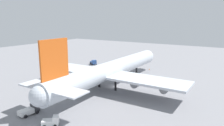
# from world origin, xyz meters

# --- Properties ---
(ground_plane) EXTENTS (268.73, 268.73, 0.00)m
(ground_plane) POSITION_xyz_m (0.00, 0.00, 0.00)
(ground_plane) COLOR gray
(cargo_airplane) EXTENTS (67.18, 54.36, 18.86)m
(cargo_airplane) POSITION_xyz_m (-0.39, 0.00, 6.10)
(cargo_airplane) COLOR silver
(cargo_airplane) RESTS_ON ground_plane
(pushback_tractor) EXTENTS (3.82, 4.07, 2.34)m
(pushback_tractor) POSITION_xyz_m (-31.23, -3.69, 1.10)
(pushback_tractor) COLOR white
(pushback_tractor) RESTS_ON ground_plane
(fuel_truck) EXTENTS (4.46, 5.09, 2.54)m
(fuel_truck) POSITION_xyz_m (25.89, 27.76, 1.24)
(fuel_truck) COLOR #2D5193
(fuel_truck) RESTS_ON ground_plane
(cargo_loader) EXTENTS (5.25, 3.04, 2.35)m
(cargo_loader) POSITION_xyz_m (-29.94, 5.47, 1.13)
(cargo_loader) COLOR #333338
(cargo_loader) RESTS_ON ground_plane
(safety_cone_nose) EXTENTS (0.49, 0.49, 0.69)m
(safety_cone_nose) POSITION_xyz_m (30.23, -1.57, 0.35)
(safety_cone_nose) COLOR orange
(safety_cone_nose) RESTS_ON ground_plane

